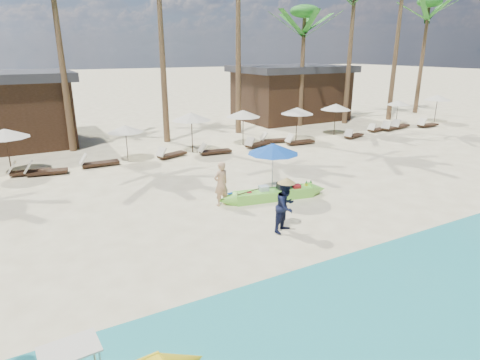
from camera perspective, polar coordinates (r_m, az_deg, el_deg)
ground at (r=12.67m, az=1.23°, el=-7.64°), size 240.00×240.00×0.00m
wet_sand_strip at (r=9.31m, az=17.68°, el=-19.03°), size 240.00×4.50×0.01m
green_canoe at (r=15.47m, az=4.80°, el=-1.99°), size 4.97×1.21×0.64m
tourist at (r=14.64m, az=-2.71°, el=-0.54°), size 0.68×0.51×1.67m
vendor_green at (r=12.62m, az=6.51°, el=-3.76°), size 0.99×0.90×1.66m
blue_umbrella at (r=15.35m, az=4.74°, el=4.50°), size 1.97×1.97×2.12m
resort_parasol_4 at (r=20.94m, az=-30.46°, el=5.75°), size 2.08×2.08×2.14m
lounger_4_left at (r=20.80m, az=-28.00°, el=1.13°), size 1.81×0.77×0.60m
lounger_4_right at (r=20.46m, az=-26.09°, el=1.18°), size 1.88×0.84×0.62m
resort_parasol_5 at (r=21.26m, az=-15.99°, el=7.02°), size 1.82×1.82×1.87m
lounger_5_left at (r=20.96m, az=-19.60°, el=2.36°), size 1.86×0.61×0.63m
resort_parasol_6 at (r=22.39m, az=-6.93°, el=8.97°), size 2.17×2.17×2.24m
lounger_6_left at (r=21.74m, az=-9.86°, el=3.66°), size 1.81×1.08×0.59m
lounger_6_right at (r=22.15m, az=-3.81°, el=4.18°), size 1.86×0.75×0.62m
resort_parasol_7 at (r=23.97m, az=0.44°, el=9.43°), size 2.06×2.06×2.12m
lounger_7_left at (r=23.82m, az=2.35°, el=5.17°), size 1.85×1.08×0.60m
lounger_7_right at (r=25.00m, az=4.73°, el=5.76°), size 1.90×0.93×0.62m
resort_parasol_8 at (r=25.46m, az=8.13°, el=9.73°), size 2.04×2.04×2.10m
lounger_8_left at (r=24.69m, az=8.32°, el=5.47°), size 1.88×0.72×0.62m
resort_parasol_9 at (r=27.83m, az=13.48°, el=10.09°), size 2.03×2.03×2.09m
lounger_9_left at (r=27.33m, az=15.81°, el=6.16°), size 1.78×0.97×0.58m
lounger_9_right at (r=30.03m, az=18.82°, el=6.89°), size 1.73×0.78×0.57m
resort_parasol_10 at (r=33.42m, az=21.60°, el=10.19°), size 1.78×1.78×1.84m
lounger_10_left at (r=30.87m, az=20.57°, el=7.04°), size 2.00×1.09×0.65m
lounger_10_right at (r=31.86m, az=21.76°, el=7.21°), size 1.96×1.00×0.64m
resort_parasol_11 at (r=35.68m, az=26.31°, el=10.48°), size 2.09×2.09×2.15m
lounger_11_left at (r=33.19m, az=25.05°, el=7.19°), size 1.90×0.65×0.64m
palm_6 at (r=30.71m, az=9.10°, el=20.72°), size 2.08×2.08×8.51m
palm_9 at (r=40.45m, az=25.12°, el=20.07°), size 2.08×2.08×9.82m
pavilion_east at (r=33.91m, az=7.16°, el=12.30°), size 8.80×6.60×4.30m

